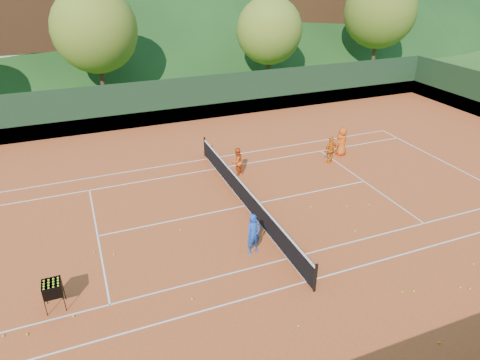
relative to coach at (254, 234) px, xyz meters
name	(u,v)px	position (x,y,z in m)	size (l,w,h in m)	color
ground	(246,206)	(1.03, 3.27, -0.84)	(400.00, 400.00, 0.00)	#2D541A
clay_court	(246,206)	(1.03, 3.27, -0.83)	(40.00, 24.00, 0.02)	#BF491F
coach	(254,234)	(0.00, 0.00, 0.00)	(0.60, 0.39, 1.64)	#1B4AB5
student_a	(237,161)	(1.83, 6.35, -0.09)	(0.71, 0.55, 1.46)	#F95916
student_b	(331,150)	(7.03, 5.82, -0.06)	(0.89, 0.37, 1.52)	orange
student_c	(342,141)	(8.19, 6.50, -0.01)	(0.79, 0.51, 1.62)	#E45414
student_d	(340,144)	(8.08, 6.51, -0.18)	(0.83, 0.48, 1.28)	#D94B13
tennis_ball_0	(298,326)	(-0.21, -3.91, -0.79)	(0.07, 0.07, 0.07)	#B2DF25
tennis_ball_1	(27,334)	(-7.78, -1.24, -0.79)	(0.07, 0.07, 0.07)	#B2DF25
tennis_ball_2	(192,299)	(-2.86, -1.61, -0.79)	(0.07, 0.07, 0.07)	#B2DF25
tennis_ball_4	(473,264)	(7.09, -3.67, -0.79)	(0.07, 0.07, 0.07)	#B2DF25
tennis_ball_5	(402,292)	(3.71, -3.87, -0.79)	(0.07, 0.07, 0.07)	#B2DF25
tennis_ball_6	(310,278)	(1.22, -2.12, -0.79)	(0.07, 0.07, 0.07)	#B2DF25
tennis_ball_7	(114,254)	(-4.91, 1.76, -0.79)	(0.07, 0.07, 0.07)	#B2DF25
tennis_ball_8	(180,230)	(-2.20, 2.39, -0.79)	(0.07, 0.07, 0.07)	#B2DF25
tennis_ball_9	(74,316)	(-6.47, -0.98, -0.79)	(0.07, 0.07, 0.07)	#B2DF25
tennis_ball_10	(94,252)	(-5.58, 2.16, -0.79)	(0.07, 0.07, 0.07)	#B2DF25
tennis_ball_12	(369,205)	(6.21, 1.24, -0.79)	(0.07, 0.07, 0.07)	#B2DF25
tennis_ball_14	(470,288)	(5.92, -4.59, -0.79)	(0.07, 0.07, 0.07)	#B2DF25
tennis_ball_15	(311,207)	(3.68, 2.06, -0.79)	(0.07, 0.07, 0.07)	#B2DF25
tennis_ball_16	(414,291)	(4.10, -3.98, -0.79)	(0.07, 0.07, 0.07)	#B2DF25
tennis_ball_17	(460,287)	(5.66, -4.43, -0.79)	(0.07, 0.07, 0.07)	#B2DF25
tennis_ball_18	(3,336)	(-8.42, -1.04, -0.79)	(0.07, 0.07, 0.07)	#B2DF25
tennis_ball_19	(439,343)	(3.24, -5.97, -0.79)	(0.07, 0.07, 0.07)	#B2DF25
tennis_ball_22	(355,231)	(4.37, -0.29, -0.79)	(0.07, 0.07, 0.07)	#B2DF25
tennis_ball_24	(347,206)	(5.22, 1.52, -0.79)	(0.07, 0.07, 0.07)	#B2DF25
court_lines	(246,206)	(1.03, 3.27, -0.82)	(23.83, 11.03, 0.00)	silver
tennis_net	(246,196)	(1.03, 3.27, -0.32)	(0.10, 12.07, 1.10)	black
perimeter_fence	(246,181)	(1.03, 3.27, 0.43)	(40.40, 24.24, 3.00)	black
ball_hopper	(52,289)	(-6.94, -0.34, -0.07)	(0.57, 0.57, 1.00)	black
chalet_left	(14,13)	(-8.97, 33.27, 4.81)	(13.80, 9.93, 12.92)	beige
chalet_mid	(178,10)	(7.03, 37.27, 4.15)	(12.65, 8.82, 11.45)	beige
chalet_right	(308,6)	(21.03, 33.27, 4.42)	(11.50, 8.82, 11.91)	beige
tree_b	(95,30)	(-2.97, 23.27, 4.35)	(6.40, 6.40, 8.40)	#402719
tree_c	(269,31)	(11.03, 22.27, 3.70)	(5.60, 5.60, 7.35)	#3C2518
tree_d	(380,12)	(23.03, 23.27, 4.68)	(6.80, 6.80, 8.93)	#422C1A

